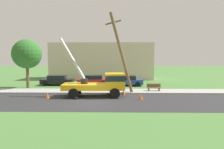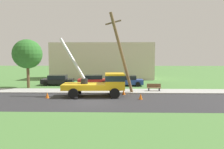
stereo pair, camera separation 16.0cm
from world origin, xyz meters
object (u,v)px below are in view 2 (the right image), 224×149
object	(u,v)px
parked_sedan_red	(94,80)
park_bench	(154,88)
leaning_utility_pole	(121,52)
traffic_cone_behind	(47,95)
traffic_cone_ahead	(141,96)
roadside_tree_near	(27,54)
utility_truck	(102,83)
traffic_cone_curbside	(124,92)
parked_sedan_black	(58,80)
parked_sedan_blue	(127,81)

from	to	relation	value
parked_sedan_red	park_bench	xyz separation A→B (m)	(7.57, -5.47, -0.25)
parked_sedan_red	park_bench	bearing A→B (deg)	-35.85
leaning_utility_pole	traffic_cone_behind	world-z (taller)	leaning_utility_pole
traffic_cone_ahead	park_bench	size ratio (longest dim) A/B	0.35
roadside_tree_near	park_bench	bearing A→B (deg)	-9.26
parked_sedan_red	utility_truck	bearing A→B (deg)	-78.23
utility_truck	traffic_cone_behind	distance (m)	5.48
traffic_cone_curbside	parked_sedan_black	size ratio (longest dim) A/B	0.13
utility_truck	traffic_cone_curbside	size ratio (longest dim) A/B	12.28
traffic_cone_curbside	roadside_tree_near	size ratio (longest dim) A/B	0.09
leaning_utility_pole	parked_sedan_black	bearing A→B (deg)	142.76
parked_sedan_blue	traffic_cone_behind	bearing A→B (deg)	-131.78
utility_truck	roadside_tree_near	world-z (taller)	roadside_tree_near
traffic_cone_ahead	parked_sedan_black	xyz separation A→B (m)	(-10.63, 9.79, 0.43)
parked_sedan_blue	park_bench	bearing A→B (deg)	-59.19
leaning_utility_pole	traffic_cone_ahead	bearing A→B (deg)	-59.79
parked_sedan_blue	traffic_cone_curbside	bearing A→B (deg)	-95.21
traffic_cone_ahead	traffic_cone_curbside	xyz separation A→B (m)	(-1.54, 2.42, 0.00)
leaning_utility_pole	traffic_cone_behind	size ratio (longest dim) A/B	15.56
utility_truck	traffic_cone_ahead	world-z (taller)	utility_truck
leaning_utility_pole	park_bench	world-z (taller)	leaning_utility_pole
leaning_utility_pole	traffic_cone_curbside	xyz separation A→B (m)	(0.25, -0.65, -4.19)
utility_truck	leaning_utility_pole	xyz separation A→B (m)	(1.98, 1.58, 3.06)
traffic_cone_curbside	parked_sedan_black	xyz separation A→B (m)	(-9.09, 7.37, 0.43)
traffic_cone_ahead	parked_sedan_blue	world-z (taller)	parked_sedan_blue
traffic_cone_behind	parked_sedan_red	bearing A→B (deg)	70.32
traffic_cone_ahead	parked_sedan_red	world-z (taller)	parked_sedan_red
utility_truck	traffic_cone_behind	xyz separation A→B (m)	(-5.25, -1.13, -1.13)
utility_truck	traffic_cone_ahead	distance (m)	4.21
parked_sedan_red	roadside_tree_near	bearing A→B (deg)	-160.35
traffic_cone_behind	park_bench	distance (m)	11.81
leaning_utility_pole	traffic_cone_ahead	distance (m)	5.49
parked_sedan_red	leaning_utility_pole	bearing A→B (deg)	-61.63
parked_sedan_blue	roadside_tree_near	distance (m)	13.50
parked_sedan_red	roadside_tree_near	world-z (taller)	roadside_tree_near
leaning_utility_pole	parked_sedan_blue	bearing A→B (deg)	82.05
traffic_cone_ahead	roadside_tree_near	world-z (taller)	roadside_tree_near
traffic_cone_behind	park_bench	world-z (taller)	park_bench
parked_sedan_blue	roadside_tree_near	world-z (taller)	roadside_tree_near
traffic_cone_behind	parked_sedan_blue	distance (m)	12.20
parked_sedan_black	leaning_utility_pole	bearing A→B (deg)	-37.24
parked_sedan_red	parked_sedan_blue	size ratio (longest dim) A/B	1.01
traffic_cone_behind	parked_sedan_blue	xyz separation A→B (m)	(8.12, 9.09, 0.43)
leaning_utility_pole	traffic_cone_curbside	world-z (taller)	leaning_utility_pole
utility_truck	parked_sedan_blue	size ratio (longest dim) A/B	1.55
traffic_cone_curbside	utility_truck	bearing A→B (deg)	-157.42
roadside_tree_near	leaning_utility_pole	bearing A→B (deg)	-18.88
leaning_utility_pole	parked_sedan_red	size ratio (longest dim) A/B	1.94
utility_truck	park_bench	xyz separation A→B (m)	(5.79, 3.09, -0.95)
utility_truck	roadside_tree_near	distance (m)	11.79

